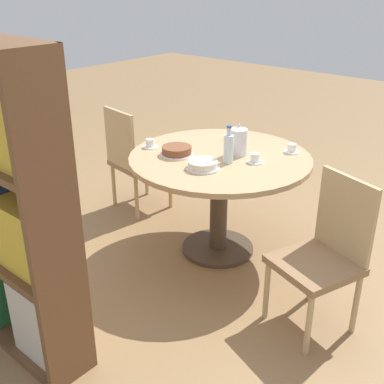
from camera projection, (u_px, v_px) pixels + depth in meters
ground_plane at (218, 249)px, 3.66m from camera, size 14.00×14.00×0.00m
dining_table at (220, 176)px, 3.41m from camera, size 1.27×1.27×0.76m
chair_a at (324, 253)px, 2.72m from camera, size 0.53×0.53×0.91m
chair_b at (134, 158)px, 4.10m from camera, size 0.48×0.48×0.91m
bookshelf at (2, 210)px, 2.48m from camera, size 1.04×0.28×1.67m
coffee_pot at (238, 141)px, 3.32m from camera, size 0.12×0.12×0.23m
water_bottle at (228, 148)px, 3.18m from camera, size 0.07×0.07×0.26m
cake_main at (177, 151)px, 3.35m from camera, size 0.24×0.24×0.06m
cake_second at (203, 165)px, 3.12m from camera, size 0.22×0.22×0.06m
cup_a at (255, 159)px, 3.22m from camera, size 0.11×0.11×0.06m
cup_b at (292, 149)px, 3.40m from camera, size 0.11×0.11×0.06m
cup_c at (150, 144)px, 3.50m from camera, size 0.11×0.11×0.06m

